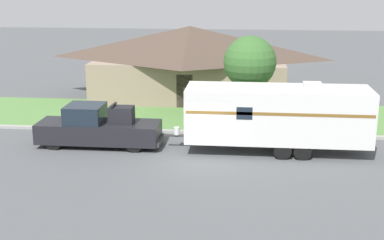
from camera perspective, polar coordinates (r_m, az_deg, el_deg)
The scene contains 8 objects.
ground_plane at distance 24.17m, azimuth 0.55°, elevation -4.00°, with size 120.00×120.00×0.00m, color #515456.
curb_strip at distance 27.71m, azimuth 1.27°, elevation -1.33°, with size 80.00×0.30×0.14m.
lawn_strip at distance 31.23m, azimuth 1.81°, elevation 0.46°, with size 80.00×7.00×0.03m.
house_across_street at distance 35.81m, azimuth -0.21°, elevation 6.36°, with size 13.38×7.06×4.75m.
pickup_truck at distance 25.96m, azimuth -10.01°, elevation -0.84°, with size 5.95×1.93×2.08m.
travel_trailer at distance 24.81m, azimuth 9.11°, elevation 0.61°, with size 9.45×2.51×3.30m.
mailbox at distance 28.66m, azimuth 16.02°, elevation 0.66°, with size 0.48×0.20×1.37m.
tree_in_yard at distance 28.67m, azimuth 6.19°, elevation 6.12°, with size 2.81×2.81×4.90m.
Camera 1 is at (2.10, -22.74, 7.91)m, focal length 50.00 mm.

